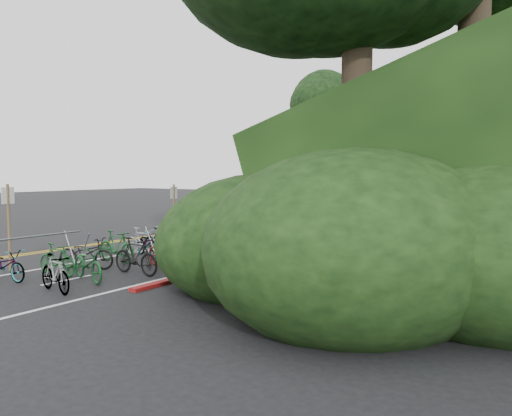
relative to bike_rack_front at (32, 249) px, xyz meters
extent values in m
plane|color=black|center=(-2.49, 2.63, -0.91)|extent=(120.00, 120.00, 0.00)
cube|color=gold|center=(-4.64, 12.63, -0.91)|extent=(0.12, 80.00, 0.01)
cube|color=gold|center=(-4.34, 12.63, -0.91)|extent=(0.12, 80.00, 0.01)
cube|color=silver|center=(-1.49, 12.63, -0.91)|extent=(0.12, 80.00, 0.01)
cube|color=silver|center=(2.71, 12.63, -0.91)|extent=(0.12, 80.00, 0.01)
cube|color=silver|center=(0.61, 0.63, -0.91)|extent=(0.10, 1.60, 0.01)
cube|color=silver|center=(0.61, 6.63, -0.91)|extent=(0.10, 1.60, 0.01)
cube|color=silver|center=(0.61, 12.63, -0.91)|extent=(0.10, 1.60, 0.01)
cube|color=silver|center=(0.61, 18.63, -0.91)|extent=(0.10, 1.60, 0.01)
cube|color=silver|center=(0.61, 24.63, -0.91)|extent=(0.10, 1.60, 0.01)
cube|color=silver|center=(0.61, 30.63, -0.91)|extent=(0.10, 1.60, 0.01)
cube|color=silver|center=(0.61, 36.63, -0.91)|extent=(0.10, 1.60, 0.01)
cube|color=maroon|center=(3.21, 14.63, -0.86)|extent=(0.25, 28.00, 0.10)
cube|color=#382819|center=(3.91, 24.63, -0.83)|extent=(1.40, 44.00, 0.16)
ellipsoid|color=#284C19|center=(4.71, 5.63, 0.13)|extent=(2.00, 2.80, 1.60)
ellipsoid|color=#284C19|center=(5.51, 10.63, 0.64)|extent=(2.60, 3.64, 2.08)
ellipsoid|color=#284C19|center=(6.71, 16.63, 1.08)|extent=(2.20, 3.08, 1.76)
ellipsoid|color=#284C19|center=(5.31, 22.63, 0.65)|extent=(3.00, 4.20, 2.40)
ellipsoid|color=#284C19|center=(6.01, 28.63, 0.81)|extent=(2.40, 3.36, 1.92)
ellipsoid|color=#284C19|center=(7.31, 32.63, 1.50)|extent=(2.80, 3.92, 2.24)
ellipsoid|color=#284C19|center=(4.51, 8.63, -0.01)|extent=(1.80, 2.52, 1.44)
ellipsoid|color=#284C19|center=(7.51, 20.63, 1.69)|extent=(3.20, 4.48, 2.56)
ellipsoid|color=black|center=(5.51, 3.13, 0.30)|extent=(5.28, 6.16, 3.52)
ellipsoid|color=black|center=(8.51, 2.13, 0.52)|extent=(6.24, 7.28, 4.16)
ellipsoid|color=black|center=(11.01, 3.63, 0.41)|extent=(5.76, 6.72, 3.84)
cylinder|color=#2D2319|center=(7.01, 5.63, 3.61)|extent=(0.85, 0.85, 6.65)
cylinder|color=#2D2319|center=(9.51, 8.63, 5.98)|extent=(0.94, 0.94, 8.19)
cylinder|color=#2D2319|center=(8.51, 14.63, 5.43)|extent=(0.91, 0.91, 7.67)
cylinder|color=#2D2319|center=(-11.49, 44.63, 2.41)|extent=(0.85, 0.85, 6.65)
ellipsoid|color=black|center=(-11.49, 44.63, 8.47)|extent=(9.10, 9.10, 8.64)
cylinder|color=#2D2319|center=(-8.49, 52.63, 2.16)|extent=(0.83, 0.83, 6.14)
ellipsoid|color=black|center=(-8.49, 52.63, 7.62)|extent=(7.96, 7.96, 7.56)
cylinder|color=gray|center=(0.00, 0.00, 0.33)|extent=(0.05, 3.05, 0.05)
cylinder|color=gray|center=(-0.28, 1.42, -0.29)|extent=(0.62, 0.04, 1.22)
cylinder|color=gray|center=(0.28, 1.42, -0.29)|extent=(0.62, 0.04, 1.22)
cylinder|color=gray|center=(0.51, 5.63, 0.24)|extent=(0.05, 3.00, 0.05)
cylinder|color=gray|center=(0.23, 4.23, -0.34)|extent=(0.58, 0.04, 1.13)
cylinder|color=gray|center=(0.79, 4.23, -0.34)|extent=(0.58, 0.04, 1.13)
cylinder|color=gray|center=(0.23, 7.03, -0.34)|extent=(0.58, 0.04, 1.13)
cylinder|color=gray|center=(0.79, 7.03, -0.34)|extent=(0.58, 0.04, 1.13)
cylinder|color=gray|center=(0.51, 10.63, 0.24)|extent=(0.05, 3.00, 0.05)
cylinder|color=gray|center=(0.23, 9.23, -0.34)|extent=(0.58, 0.04, 1.13)
cylinder|color=gray|center=(0.79, 9.23, -0.34)|extent=(0.58, 0.04, 1.13)
cylinder|color=gray|center=(0.23, 12.03, -0.34)|extent=(0.58, 0.04, 1.13)
cylinder|color=gray|center=(0.79, 12.03, -0.34)|extent=(0.58, 0.04, 1.13)
cylinder|color=gray|center=(0.51, 15.63, 0.24)|extent=(0.05, 3.00, 0.05)
cylinder|color=gray|center=(0.23, 14.23, -0.34)|extent=(0.58, 0.04, 1.13)
cylinder|color=gray|center=(0.79, 14.23, -0.34)|extent=(0.58, 0.04, 1.13)
cylinder|color=gray|center=(0.23, 17.03, -0.34)|extent=(0.58, 0.04, 1.13)
cylinder|color=gray|center=(0.79, 17.03, -0.34)|extent=(0.58, 0.04, 1.13)
cylinder|color=gray|center=(0.51, 20.63, 0.24)|extent=(0.05, 3.00, 0.05)
cylinder|color=gray|center=(0.23, 19.23, -0.34)|extent=(0.58, 0.04, 1.13)
cylinder|color=gray|center=(0.79, 19.23, -0.34)|extent=(0.58, 0.04, 1.13)
cylinder|color=gray|center=(0.23, 22.03, -0.34)|extent=(0.58, 0.04, 1.13)
cylinder|color=gray|center=(0.79, 22.03, -0.34)|extent=(0.58, 0.04, 1.13)
cylinder|color=gray|center=(0.51, 25.63, 0.24)|extent=(0.05, 3.00, 0.05)
cylinder|color=gray|center=(0.23, 24.23, -0.34)|extent=(0.58, 0.04, 1.13)
cylinder|color=gray|center=(0.79, 24.23, -0.34)|extent=(0.58, 0.04, 1.13)
cylinder|color=gray|center=(0.23, 27.03, -0.34)|extent=(0.58, 0.04, 1.13)
cylinder|color=gray|center=(0.79, 27.03, -0.34)|extent=(0.58, 0.04, 1.13)
cylinder|color=brown|center=(-1.95, 0.47, 0.41)|extent=(0.08, 0.08, 2.65)
cube|color=silver|center=(-1.95, 0.47, 1.39)|extent=(0.02, 0.40, 0.50)
cylinder|color=brown|center=(-1.89, 7.63, 0.34)|extent=(0.08, 0.08, 2.50)
cube|color=silver|center=(-1.89, 7.63, 1.24)|extent=(0.02, 0.40, 0.50)
cylinder|color=brown|center=(-1.89, 13.63, 0.34)|extent=(0.08, 0.08, 2.50)
cube|color=silver|center=(-1.89, 13.63, 1.24)|extent=(0.02, 0.40, 0.50)
cylinder|color=brown|center=(-1.89, 19.63, 0.34)|extent=(0.08, 0.08, 2.50)
cube|color=silver|center=(-1.89, 19.63, 1.24)|extent=(0.02, 0.40, 0.50)
cylinder|color=brown|center=(-1.89, 25.63, 0.34)|extent=(0.08, 0.08, 2.50)
cube|color=silver|center=(-1.89, 25.63, 1.24)|extent=(0.02, 0.40, 0.50)
imported|color=#9E9EA3|center=(-0.75, 4.74, -0.41)|extent=(0.61, 1.70, 1.00)
imported|color=slate|center=(-0.72, -0.37, -0.47)|extent=(0.71, 1.71, 0.88)
imported|color=slate|center=(1.62, -0.42, -0.43)|extent=(0.75, 1.64, 0.95)
imported|color=#144C1E|center=(-0.14, 0.84, -0.44)|extent=(0.51, 1.59, 0.94)
imported|color=#144C1E|center=(1.20, 0.89, -0.42)|extent=(1.14, 1.96, 0.98)
imported|color=black|center=(-0.31, 1.98, -0.42)|extent=(1.28, 1.97, 0.98)
imported|color=black|center=(1.65, 2.20, -0.36)|extent=(0.59, 1.84, 1.09)
imported|color=#144C1E|center=(-0.42, 3.26, -0.38)|extent=(0.56, 1.79, 1.07)
imported|color=maroon|center=(1.56, 3.37, -0.43)|extent=(1.25, 1.95, 0.97)
imported|color=slate|center=(-0.39, 4.66, -0.45)|extent=(1.19, 1.87, 0.93)
imported|color=slate|center=(1.67, 4.45, -0.42)|extent=(0.98, 1.96, 0.98)
imported|color=slate|center=(-0.45, 5.46, -0.43)|extent=(0.90, 1.68, 0.97)
imported|color=black|center=(1.10, 5.48, -0.40)|extent=(0.64, 1.75, 1.03)
imported|color=maroon|center=(-0.04, 6.89, -0.43)|extent=(0.76, 1.88, 0.97)
imported|color=navy|center=(1.25, 7.05, -0.43)|extent=(0.75, 1.86, 0.96)
imported|color=slate|center=(-0.71, 8.08, -0.45)|extent=(0.71, 1.79, 0.92)
imported|color=beige|center=(1.76, 8.07, -0.39)|extent=(0.68, 1.77, 1.04)
imported|color=beige|center=(-0.06, 9.37, -0.42)|extent=(0.93, 1.70, 0.99)
imported|color=navy|center=(1.56, 9.32, -0.47)|extent=(0.73, 1.72, 0.88)
imported|color=navy|center=(-0.58, 10.78, -0.39)|extent=(1.06, 1.80, 1.04)
camera|label=1|loc=(12.58, -7.83, 2.06)|focal=35.00mm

